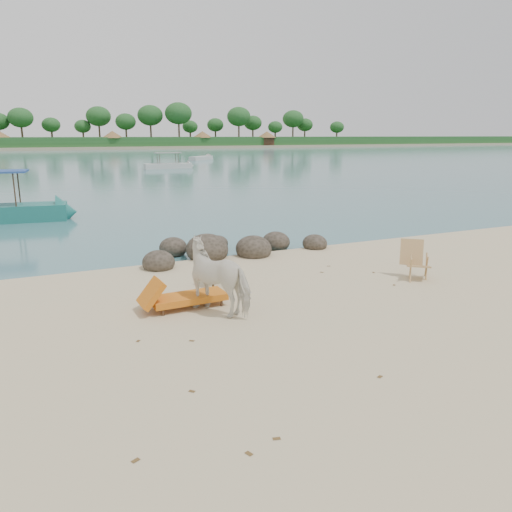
{
  "coord_description": "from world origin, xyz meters",
  "views": [
    {
      "loc": [
        -4.95,
        -8.11,
        3.71
      ],
      "look_at": [
        -0.29,
        2.0,
        1.0
      ],
      "focal_mm": 35.0,
      "sensor_mm": 36.0,
      "label": 1
    }
  ],
  "objects_px": {
    "cow": "(221,277)",
    "boulders": "(226,250)",
    "lounge_chair": "(188,295)",
    "deck_chair": "(419,262)",
    "side_table": "(217,275)"
  },
  "relations": [
    {
      "from": "boulders",
      "to": "cow",
      "type": "bearing_deg",
      "value": -112.65
    },
    {
      "from": "deck_chair",
      "to": "boulders",
      "type": "bearing_deg",
      "value": 167.07
    },
    {
      "from": "deck_chair",
      "to": "lounge_chair",
      "type": "bearing_deg",
      "value": -144.15
    },
    {
      "from": "cow",
      "to": "boulders",
      "type": "bearing_deg",
      "value": -143.34
    },
    {
      "from": "boulders",
      "to": "deck_chair",
      "type": "relative_size",
      "value": 6.23
    },
    {
      "from": "side_table",
      "to": "deck_chair",
      "type": "xyz_separation_m",
      "value": [
        4.94,
        -1.75,
        0.23
      ]
    },
    {
      "from": "boulders",
      "to": "cow",
      "type": "height_order",
      "value": "cow"
    },
    {
      "from": "cow",
      "to": "lounge_chair",
      "type": "relative_size",
      "value": 0.89
    },
    {
      "from": "lounge_chair",
      "to": "deck_chair",
      "type": "height_order",
      "value": "deck_chair"
    },
    {
      "from": "boulders",
      "to": "lounge_chair",
      "type": "xyz_separation_m",
      "value": [
        -2.56,
        -4.25,
        0.12
      ]
    },
    {
      "from": "lounge_chair",
      "to": "cow",
      "type": "bearing_deg",
      "value": -40.44
    },
    {
      "from": "cow",
      "to": "deck_chair",
      "type": "height_order",
      "value": "cow"
    },
    {
      "from": "cow",
      "to": "lounge_chair",
      "type": "xyz_separation_m",
      "value": [
        -0.59,
        0.47,
        -0.46
      ]
    },
    {
      "from": "lounge_chair",
      "to": "boulders",
      "type": "bearing_deg",
      "value": 57.02
    },
    {
      "from": "boulders",
      "to": "side_table",
      "type": "distance_m",
      "value": 3.24
    }
  ]
}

